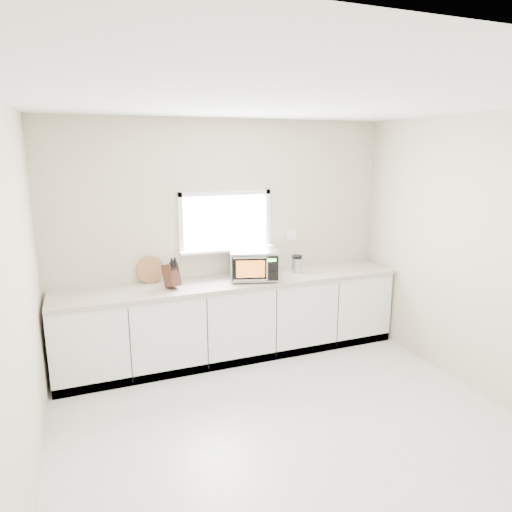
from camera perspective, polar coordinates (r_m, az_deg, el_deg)
name	(u,v)px	position (r m, az deg, el deg)	size (l,w,h in m)	color
ground	(300,438)	(4.14, 5.47, -21.73)	(4.00, 4.00, 0.00)	beige
back_wall	(225,237)	(5.34, -3.86, 2.39)	(4.00, 0.17, 2.70)	#C1B799
cabinets	(234,320)	(5.32, -2.74, -7.98)	(3.92, 0.60, 0.88)	silver
countertop	(234,282)	(5.16, -2.76, -3.26)	(3.92, 0.64, 0.04)	#B5A695
microwave	(254,264)	(5.15, -0.27, -1.00)	(0.62, 0.54, 0.34)	black
knife_block	(171,275)	(4.92, -10.53, -2.33)	(0.18, 0.26, 0.34)	#442518
cutting_board	(150,270)	(5.16, -13.07, -1.67)	(0.30, 0.30, 0.02)	brown
coffee_grinder	(297,264)	(5.46, 5.12, -0.99)	(0.14, 0.14, 0.22)	#ADB0B4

